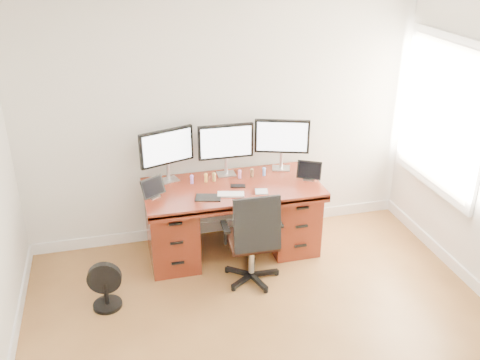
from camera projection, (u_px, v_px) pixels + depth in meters
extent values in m
cube|color=white|center=(221.00, 112.00, 5.28)|extent=(4.00, 0.10, 2.70)
cube|color=white|center=(442.00, 115.00, 5.04)|extent=(0.04, 1.30, 1.50)
cube|color=white|center=(440.00, 115.00, 5.04)|extent=(0.01, 1.15, 1.35)
cube|color=#602013|center=(232.00, 188.00, 5.16)|extent=(1.70, 0.80, 0.05)
cube|color=#602013|center=(172.00, 228.00, 5.21)|extent=(0.45, 0.70, 0.70)
cube|color=#602013|center=(289.00, 213.00, 5.48)|extent=(0.45, 0.70, 0.70)
cube|color=#4B180D|center=(226.00, 195.00, 5.52)|extent=(0.74, 0.03, 0.40)
cylinder|color=black|center=(251.00, 275.00, 5.04)|extent=(0.52, 0.52, 0.07)
cylinder|color=silver|center=(251.00, 256.00, 4.95)|extent=(0.05, 0.05, 0.36)
cube|color=black|center=(252.00, 239.00, 4.87)|extent=(0.44, 0.42, 0.06)
cube|color=black|center=(257.00, 225.00, 4.58)|extent=(0.41, 0.06, 0.49)
cube|color=black|center=(225.00, 227.00, 4.75)|extent=(0.06, 0.22, 0.03)
cube|color=black|center=(278.00, 221.00, 4.85)|extent=(0.06, 0.22, 0.03)
cylinder|color=black|center=(108.00, 305.00, 4.68)|extent=(0.25, 0.25, 0.03)
cylinder|color=black|center=(106.00, 293.00, 4.62)|extent=(0.04, 0.04, 0.21)
cylinder|color=black|center=(104.00, 279.00, 4.56)|extent=(0.30, 0.10, 0.29)
cube|color=silver|center=(169.00, 180.00, 5.25)|extent=(0.22, 0.19, 0.01)
cylinder|color=silver|center=(168.00, 172.00, 5.22)|extent=(0.04, 0.04, 0.18)
cube|color=black|center=(167.00, 147.00, 5.10)|extent=(0.53, 0.21, 0.35)
cube|color=white|center=(168.00, 148.00, 5.09)|extent=(0.48, 0.16, 0.30)
cube|color=silver|center=(226.00, 174.00, 5.38)|extent=(0.18, 0.14, 0.01)
cylinder|color=silver|center=(226.00, 166.00, 5.34)|extent=(0.04, 0.04, 0.18)
cube|color=black|center=(226.00, 142.00, 5.23)|extent=(0.55, 0.04, 0.35)
cube|color=white|center=(226.00, 142.00, 5.21)|extent=(0.50, 0.01, 0.30)
cube|color=silver|center=(281.00, 168.00, 5.51)|extent=(0.22, 0.19, 0.01)
cylinder|color=silver|center=(281.00, 161.00, 5.47)|extent=(0.04, 0.04, 0.18)
cube|color=black|center=(282.00, 136.00, 5.36)|extent=(0.53, 0.21, 0.35)
cube|color=white|center=(282.00, 137.00, 5.34)|extent=(0.48, 0.16, 0.30)
cube|color=silver|center=(154.00, 196.00, 4.93)|extent=(0.13, 0.12, 0.01)
cube|color=black|center=(153.00, 187.00, 4.89)|extent=(0.24, 0.18, 0.17)
cube|color=silver|center=(309.00, 179.00, 5.27)|extent=(0.13, 0.12, 0.01)
cube|color=black|center=(310.00, 170.00, 5.23)|extent=(0.24, 0.18, 0.17)
cube|color=white|center=(231.00, 194.00, 4.97)|extent=(0.27, 0.16, 0.01)
cube|color=silver|center=(262.00, 192.00, 5.02)|extent=(0.14, 0.14, 0.01)
cube|color=black|center=(208.00, 198.00, 4.91)|extent=(0.26, 0.20, 0.01)
cube|color=black|center=(238.00, 186.00, 5.13)|extent=(0.16, 0.10, 0.01)
cylinder|color=#A574E3|center=(192.00, 180.00, 5.18)|extent=(0.03, 0.03, 0.06)
sphere|color=#A574E3|center=(192.00, 177.00, 5.17)|extent=(0.04, 0.04, 0.04)
cylinder|color=#FAB343|center=(206.00, 179.00, 5.21)|extent=(0.03, 0.03, 0.06)
sphere|color=#FAB343|center=(206.00, 175.00, 5.20)|extent=(0.04, 0.04, 0.04)
cylinder|color=#E0B55E|center=(214.00, 178.00, 5.23)|extent=(0.03, 0.03, 0.06)
sphere|color=#E0B55E|center=(214.00, 174.00, 5.21)|extent=(0.04, 0.04, 0.04)
cylinder|color=#F08ACE|center=(240.00, 175.00, 5.29)|extent=(0.03, 0.03, 0.06)
sphere|color=#F08ACE|center=(240.00, 171.00, 5.27)|extent=(0.04, 0.04, 0.04)
cylinder|color=olive|center=(252.00, 174.00, 5.32)|extent=(0.03, 0.03, 0.06)
sphere|color=olive|center=(252.00, 170.00, 5.30)|extent=(0.04, 0.04, 0.04)
cylinder|color=#6F92ED|center=(264.00, 173.00, 5.35)|extent=(0.03, 0.03, 0.06)
sphere|color=#6F92ED|center=(264.00, 169.00, 5.33)|extent=(0.04, 0.04, 0.04)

